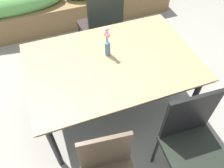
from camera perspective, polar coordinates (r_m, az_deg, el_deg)
The scene contains 6 objects.
ground_plane at distance 2.70m, azimuth -0.47°, elevation -6.65°, with size 12.00×12.00×0.00m, color gray.
dining_table at distance 2.17m, azimuth 0.00°, elevation 4.56°, with size 1.58×1.07×0.77m.
chair_near_right at distance 1.98m, azimuth 19.27°, elevation -13.22°, with size 0.48×0.48×0.98m.
chair_far_side at distance 2.94m, azimuth -2.55°, elevation 14.78°, with size 0.51×0.51×1.02m.
flower_vase at distance 2.10m, azimuth -1.15°, elevation 10.06°, with size 0.05×0.07×0.30m.
planter_box at distance 3.85m, azimuth -11.47°, elevation 19.02°, with size 3.48×0.54×0.72m.
Camera 1 is at (-0.49, -1.41, 2.25)m, focal length 36.64 mm.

